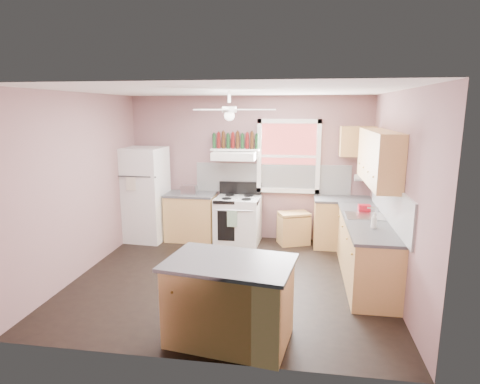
# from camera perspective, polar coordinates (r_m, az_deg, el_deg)

# --- Properties ---
(floor) EXTENTS (4.50, 4.50, 0.00)m
(floor) POSITION_cam_1_polar(r_m,az_deg,el_deg) (6.06, -1.40, -12.20)
(floor) COLOR black
(floor) RESTS_ON ground
(ceiling) EXTENTS (4.50, 4.50, 0.00)m
(ceiling) POSITION_cam_1_polar(r_m,az_deg,el_deg) (5.54, -1.54, 14.23)
(ceiling) COLOR white
(ceiling) RESTS_ON ground
(wall_back) EXTENTS (4.50, 0.05, 2.70)m
(wall_back) POSITION_cam_1_polar(r_m,az_deg,el_deg) (7.62, 1.23, 3.37)
(wall_back) COLOR #866061
(wall_back) RESTS_ON ground
(wall_right) EXTENTS (0.05, 4.00, 2.70)m
(wall_right) POSITION_cam_1_polar(r_m,az_deg,el_deg) (5.71, 21.62, -0.30)
(wall_right) COLOR #866061
(wall_right) RESTS_ON ground
(wall_left) EXTENTS (0.05, 4.00, 2.70)m
(wall_left) POSITION_cam_1_polar(r_m,az_deg,el_deg) (6.45, -21.79, 0.99)
(wall_left) COLOR #866061
(wall_left) RESTS_ON ground
(backsplash_back) EXTENTS (2.90, 0.03, 0.55)m
(backsplash_back) POSITION_cam_1_polar(r_m,az_deg,el_deg) (7.56, 4.57, 1.93)
(backsplash_back) COLOR white
(backsplash_back) RESTS_ON wall_back
(backsplash_right) EXTENTS (0.03, 2.60, 0.55)m
(backsplash_right) POSITION_cam_1_polar(r_m,az_deg,el_deg) (6.02, 20.51, -1.33)
(backsplash_right) COLOR white
(backsplash_right) RESTS_ON wall_right
(window_view) EXTENTS (1.00, 0.02, 1.20)m
(window_view) POSITION_cam_1_polar(r_m,az_deg,el_deg) (7.49, 6.92, 5.07)
(window_view) COLOR maroon
(window_view) RESTS_ON wall_back
(window_frame) EXTENTS (1.16, 0.07, 1.36)m
(window_frame) POSITION_cam_1_polar(r_m,az_deg,el_deg) (7.46, 6.91, 5.04)
(window_frame) COLOR white
(window_frame) RESTS_ON wall_back
(refrigerator) EXTENTS (0.79, 0.77, 1.76)m
(refrigerator) POSITION_cam_1_polar(r_m,az_deg,el_deg) (7.76, -13.36, -0.32)
(refrigerator) COLOR white
(refrigerator) RESTS_ON floor
(base_cabinet_left) EXTENTS (0.90, 0.60, 0.86)m
(base_cabinet_left) POSITION_cam_1_polar(r_m,az_deg,el_deg) (7.71, -6.97, -3.61)
(base_cabinet_left) COLOR tan
(base_cabinet_left) RESTS_ON floor
(counter_left) EXTENTS (0.92, 0.62, 0.04)m
(counter_left) POSITION_cam_1_polar(r_m,az_deg,el_deg) (7.60, -7.05, -0.33)
(counter_left) COLOR #414144
(counter_left) RESTS_ON base_cabinet_left
(toaster) EXTENTS (0.28, 0.16, 0.18)m
(toaster) POSITION_cam_1_polar(r_m,az_deg,el_deg) (7.48, -7.25, 0.32)
(toaster) COLOR silver
(toaster) RESTS_ON counter_left
(stove) EXTENTS (0.84, 0.69, 0.86)m
(stove) POSITION_cam_1_polar(r_m,az_deg,el_deg) (7.47, -0.29, -4.01)
(stove) COLOR white
(stove) RESTS_ON floor
(range_hood) EXTENTS (0.78, 0.50, 0.14)m
(range_hood) POSITION_cam_1_polar(r_m,az_deg,el_deg) (7.35, -0.83, 5.19)
(range_hood) COLOR white
(range_hood) RESTS_ON wall_back
(bottle_shelf) EXTENTS (0.90, 0.26, 0.03)m
(bottle_shelf) POSITION_cam_1_polar(r_m,az_deg,el_deg) (7.46, -0.68, 6.06)
(bottle_shelf) COLOR white
(bottle_shelf) RESTS_ON range_hood
(cart) EXTENTS (0.64, 0.54, 0.54)m
(cart) POSITION_cam_1_polar(r_m,az_deg,el_deg) (7.50, 7.63, -5.32)
(cart) COLOR tan
(cart) RESTS_ON floor
(base_cabinet_corner) EXTENTS (1.00, 0.60, 0.86)m
(base_cabinet_corner) POSITION_cam_1_polar(r_m,az_deg,el_deg) (7.47, 14.33, -4.39)
(base_cabinet_corner) COLOR tan
(base_cabinet_corner) RESTS_ON floor
(base_cabinet_right) EXTENTS (0.60, 2.20, 0.86)m
(base_cabinet_right) POSITION_cam_1_polar(r_m,az_deg,el_deg) (6.17, 17.40, -8.01)
(base_cabinet_right) COLOR tan
(base_cabinet_right) RESTS_ON floor
(counter_corner) EXTENTS (1.02, 0.62, 0.04)m
(counter_corner) POSITION_cam_1_polar(r_m,az_deg,el_deg) (7.36, 14.50, -1.02)
(counter_corner) COLOR #414144
(counter_corner) RESTS_ON base_cabinet_corner
(counter_right) EXTENTS (0.62, 2.22, 0.04)m
(counter_right) POSITION_cam_1_polar(r_m,az_deg,el_deg) (6.04, 17.57, -3.98)
(counter_right) COLOR #414144
(counter_right) RESTS_ON base_cabinet_right
(sink) EXTENTS (0.55, 0.45, 0.03)m
(sink) POSITION_cam_1_polar(r_m,az_deg,el_deg) (6.23, 17.31, -3.35)
(sink) COLOR silver
(sink) RESTS_ON counter_right
(faucet) EXTENTS (0.03, 0.03, 0.14)m
(faucet) POSITION_cam_1_polar(r_m,az_deg,el_deg) (6.23, 18.80, -2.72)
(faucet) COLOR silver
(faucet) RESTS_ON sink
(upper_cabinet_right) EXTENTS (0.33, 1.80, 0.76)m
(upper_cabinet_right) POSITION_cam_1_polar(r_m,az_deg,el_deg) (6.09, 19.12, 4.69)
(upper_cabinet_right) COLOR tan
(upper_cabinet_right) RESTS_ON wall_right
(upper_cabinet_corner) EXTENTS (0.60, 0.33, 0.52)m
(upper_cabinet_corner) POSITION_cam_1_polar(r_m,az_deg,el_deg) (7.37, 16.37, 6.92)
(upper_cabinet_corner) COLOR tan
(upper_cabinet_corner) RESTS_ON wall_back
(paper_towel) EXTENTS (0.26, 0.12, 0.12)m
(paper_towel) POSITION_cam_1_polar(r_m,az_deg,el_deg) (7.49, 16.97, 1.94)
(paper_towel) COLOR white
(paper_towel) RESTS_ON wall_back
(island) EXTENTS (1.35, 0.97, 0.86)m
(island) POSITION_cam_1_polar(r_m,az_deg,el_deg) (4.45, -1.49, -15.41)
(island) COLOR tan
(island) RESTS_ON floor
(island_top) EXTENTS (1.44, 1.05, 0.04)m
(island_top) POSITION_cam_1_polar(r_m,az_deg,el_deg) (4.26, -1.53, -10.02)
(island_top) COLOR #414144
(island_top) RESTS_ON island
(ceiling_fan_hub) EXTENTS (0.20, 0.20, 0.08)m
(ceiling_fan_hub) POSITION_cam_1_polar(r_m,az_deg,el_deg) (5.54, -1.53, 11.64)
(ceiling_fan_hub) COLOR white
(ceiling_fan_hub) RESTS_ON ceiling
(soap_bottle) EXTENTS (0.09, 0.09, 0.21)m
(soap_bottle) POSITION_cam_1_polar(r_m,az_deg,el_deg) (5.61, 18.54, -3.87)
(soap_bottle) COLOR silver
(soap_bottle) RESTS_ON counter_right
(red_caddy) EXTENTS (0.19, 0.13, 0.10)m
(red_caddy) POSITION_cam_1_polar(r_m,az_deg,el_deg) (6.53, 17.25, -2.17)
(red_caddy) COLOR #A60E1B
(red_caddy) RESTS_ON counter_right
(wine_bottles) EXTENTS (0.86, 0.06, 0.31)m
(wine_bottles) POSITION_cam_1_polar(r_m,az_deg,el_deg) (7.44, -0.67, 7.28)
(wine_bottles) COLOR #143819
(wine_bottles) RESTS_ON bottle_shelf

